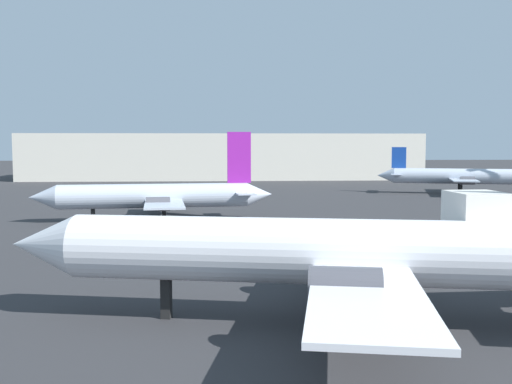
% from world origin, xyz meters
% --- Properties ---
extents(airplane_at_gate, '(32.57, 24.27, 10.07)m').
position_xyz_m(airplane_at_gate, '(3.79, 14.54, 3.55)').
color(airplane_at_gate, white).
rests_on(airplane_at_gate, ground_plane).
extents(airplane_on_taxiway, '(27.26, 20.42, 10.09)m').
position_xyz_m(airplane_on_taxiway, '(-8.79, 53.52, 2.87)').
color(airplane_on_taxiway, '#B2BCCC').
rests_on(airplane_on_taxiway, ground_plane).
extents(airplane_distant, '(30.37, 18.18, 8.16)m').
position_xyz_m(airplane_distant, '(41.30, 85.74, 3.08)').
color(airplane_distant, '#B2BCCC').
rests_on(airplane_distant, ground_plane).
extents(terminal_building, '(96.64, 24.13, 11.19)m').
position_xyz_m(terminal_building, '(-0.42, 135.96, 5.59)').
color(terminal_building, beige).
rests_on(terminal_building, ground_plane).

